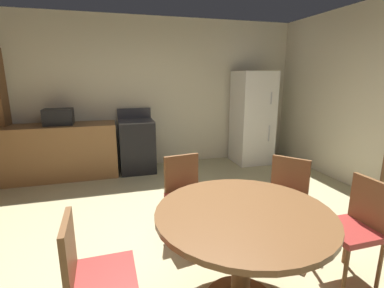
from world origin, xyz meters
name	(u,v)px	position (x,y,z in m)	size (l,w,h in m)	color
ground_plane	(194,254)	(0.00, 0.00, 0.00)	(14.00, 14.00, 0.00)	tan
wall_back	(148,94)	(0.00, 3.05, 1.35)	(6.01, 0.12, 2.70)	beige
kitchen_counter	(51,152)	(-1.66, 2.65, 0.45)	(2.08, 0.60, 0.90)	olive
oven_range	(137,146)	(-0.27, 2.65, 0.47)	(0.60, 0.60, 1.10)	black
refrigerator	(252,118)	(1.95, 2.60, 0.88)	(0.68, 0.68, 1.76)	white
microwave	(59,117)	(-1.50, 2.65, 1.03)	(0.44, 0.32, 0.26)	black
dining_table	(243,231)	(0.17, -0.67, 0.61)	(1.24, 1.24, 0.76)	brown
chair_northeast	(285,195)	(0.96, -0.02, 0.50)	(0.56, 0.56, 0.87)	brown
chair_west	(91,273)	(-0.86, -0.69, 0.50)	(0.41, 0.41, 0.87)	brown
chair_north	(186,192)	(0.02, 0.35, 0.50)	(0.45, 0.45, 0.87)	brown
chair_east	(357,224)	(1.20, -0.66, 0.50)	(0.40, 0.40, 0.87)	brown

